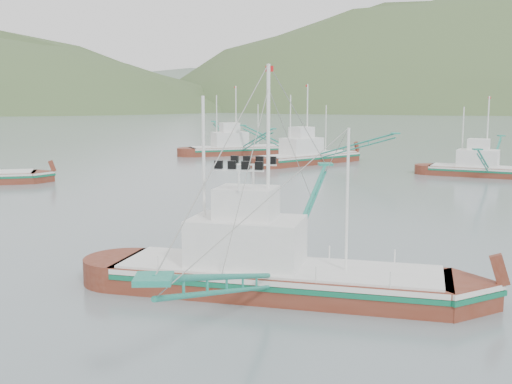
{
  "coord_description": "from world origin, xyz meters",
  "views": [
    {
      "loc": [
        -1.12,
        -29.58,
        8.5
      ],
      "look_at": [
        0.0,
        6.0,
        3.2
      ],
      "focal_mm": 45.0,
      "sensor_mm": 36.0,
      "label": 1
    }
  ],
  "objects_px": {
    "bg_boat_right": "(489,159)",
    "bg_boat_extra": "(238,140)",
    "main_boat": "(276,248)",
    "bg_boat_far": "(309,145)"
  },
  "relations": [
    {
      "from": "bg_boat_right",
      "to": "bg_boat_extra",
      "type": "xyz_separation_m",
      "value": [
        -26.76,
        27.33,
        0.19
      ]
    },
    {
      "from": "main_boat",
      "to": "bg_boat_extra",
      "type": "height_order",
      "value": "bg_boat_extra"
    },
    {
      "from": "bg_boat_far",
      "to": "bg_boat_extra",
      "type": "relative_size",
      "value": 0.9
    },
    {
      "from": "bg_boat_far",
      "to": "bg_boat_extra",
      "type": "height_order",
      "value": "same"
    },
    {
      "from": "main_boat",
      "to": "bg_boat_far",
      "type": "height_order",
      "value": "bg_boat_far"
    },
    {
      "from": "main_boat",
      "to": "bg_boat_right",
      "type": "height_order",
      "value": "main_boat"
    },
    {
      "from": "bg_boat_right",
      "to": "bg_boat_extra",
      "type": "bearing_deg",
      "value": 162.02
    },
    {
      "from": "bg_boat_right",
      "to": "main_boat",
      "type": "bearing_deg",
      "value": -94.46
    },
    {
      "from": "bg_boat_far",
      "to": "bg_boat_right",
      "type": "distance_m",
      "value": 22.77
    },
    {
      "from": "main_boat",
      "to": "bg_boat_extra",
      "type": "distance_m",
      "value": 67.93
    }
  ]
}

